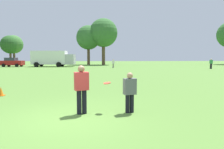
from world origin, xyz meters
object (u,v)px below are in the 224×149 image
at_px(player_thrower, 82,87).
at_px(bystander_field_marshal, 113,63).
at_px(box_truck, 53,58).
at_px(frisbee, 107,83).
at_px(traffic_cone, 1,91).
at_px(player_defender, 130,90).
at_px(bystander_far_jogger, 211,63).
at_px(parked_car_center, 12,62).

distance_m(player_thrower, bystander_field_marshal, 28.83).
height_order(player_thrower, box_truck, box_truck).
bearing_deg(frisbee, traffic_cone, 149.02).
xyz_separation_m(player_defender, bystander_far_jogger, (17.36, 25.24, 0.13)).
bearing_deg(player_thrower, bystander_field_marshal, 84.32).
xyz_separation_m(traffic_cone, bystander_field_marshal, (7.38, 25.18, 0.64)).
xyz_separation_m(frisbee, bystander_field_marshal, (1.94, 28.45, -0.20)).
relative_size(player_thrower, traffic_cone, 3.61).
bearing_deg(bystander_field_marshal, player_thrower, -95.68).
height_order(traffic_cone, bystander_field_marshal, bystander_field_marshal).
relative_size(frisbee, traffic_cone, 0.57).
bearing_deg(player_defender, box_truck, 107.84).
bearing_deg(bystander_far_jogger, player_defender, -124.52).
bearing_deg(bystander_far_jogger, bystander_field_marshal, 168.19).
distance_m(player_thrower, player_defender, 1.74).
xyz_separation_m(parked_car_center, bystander_far_jogger, (36.18, -8.42, 0.03)).
bearing_deg(parked_car_center, bystander_field_marshal, -14.15).
bearing_deg(frisbee, bystander_field_marshal, 86.10).
distance_m(player_defender, bystander_far_jogger, 30.63).
xyz_separation_m(parked_car_center, bystander_field_marshal, (19.95, -5.03, -0.05)).
bearing_deg(bystander_field_marshal, bystander_far_jogger, -11.81).
height_order(player_thrower, traffic_cone, player_thrower).
height_order(traffic_cone, bystander_far_jogger, bystander_far_jogger).
height_order(player_thrower, bystander_field_marshal, player_thrower).
bearing_deg(bystander_far_jogger, parked_car_center, 166.90).
relative_size(player_defender, frisbee, 5.36).
bearing_deg(traffic_cone, parked_car_center, 112.59).
xyz_separation_m(player_defender, bystander_field_marshal, (1.13, 28.63, 0.05)).
bearing_deg(bystander_far_jogger, traffic_cone, -137.30).
relative_size(player_thrower, bystander_field_marshal, 1.12).
bearing_deg(bystander_field_marshal, traffic_cone, -106.34).
relative_size(parked_car_center, box_truck, 0.50).
xyz_separation_m(player_thrower, player_defender, (1.73, 0.06, -0.16)).
relative_size(player_thrower, player_defender, 1.18).
height_order(player_thrower, parked_car_center, parked_car_center).
bearing_deg(player_thrower, player_defender, 1.94).
distance_m(player_defender, bystander_field_marshal, 28.65).
xyz_separation_m(frisbee, parked_car_center, (-18.01, 33.48, -0.15)).
relative_size(player_defender, bystander_field_marshal, 0.95).
bearing_deg(player_defender, player_thrower, -178.06).
relative_size(frisbee, parked_car_center, 0.06).
distance_m(traffic_cone, box_truck, 30.71).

